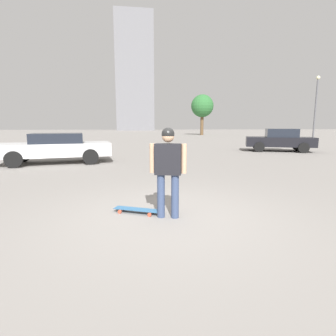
# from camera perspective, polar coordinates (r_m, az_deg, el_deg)

# --- Properties ---
(ground_plane) EXTENTS (220.00, 220.00, 0.00)m
(ground_plane) POSITION_cam_1_polar(r_m,az_deg,el_deg) (4.79, 0.00, -10.66)
(ground_plane) COLOR gray
(person) EXTENTS (0.63, 0.31, 1.59)m
(person) POSITION_cam_1_polar(r_m,az_deg,el_deg) (4.55, 0.00, 0.69)
(person) COLOR #38476B
(person) RESTS_ON ground_plane
(skateboard) EXTENTS (0.87, 0.53, 0.08)m
(skateboard) POSITION_cam_1_polar(r_m,az_deg,el_deg) (5.01, -6.85, -9.00)
(skateboard) COLOR #336693
(skateboard) RESTS_ON ground_plane
(car_parked_near) EXTENTS (4.89, 2.60, 1.30)m
(car_parked_near) POSITION_cam_1_polar(r_m,az_deg,el_deg) (12.44, -23.28, 4.17)
(car_parked_near) COLOR silver
(car_parked_near) RESTS_ON ground_plane
(car_parked_far) EXTENTS (4.44, 3.16, 1.44)m
(car_parked_far) POSITION_cam_1_polar(r_m,az_deg,el_deg) (18.33, 23.15, 5.67)
(car_parked_far) COLOR black
(car_parked_far) RESTS_ON ground_plane
(building_block_distant) EXTENTS (12.82, 8.49, 38.98)m
(building_block_distant) POSITION_cam_1_polar(r_m,az_deg,el_deg) (96.86, -7.31, 19.74)
(building_block_distant) COLOR slate
(building_block_distant) RESTS_ON ground_plane
(tree_distant) EXTENTS (3.91, 3.91, 7.02)m
(tree_distant) POSITION_cam_1_polar(r_m,az_deg,el_deg) (47.46, 7.48, 13.19)
(tree_distant) COLOR brown
(tree_distant) RESTS_ON ground_plane
(lamp_post) EXTENTS (0.28, 0.28, 5.25)m
(lamp_post) POSITION_cam_1_polar(r_m,az_deg,el_deg) (22.89, 29.47, 11.73)
(lamp_post) COLOR #59595E
(lamp_post) RESTS_ON ground_plane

